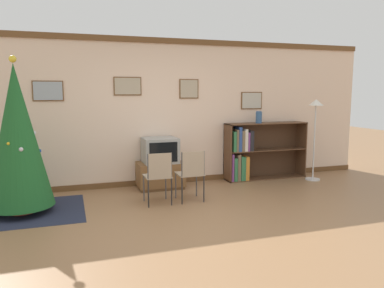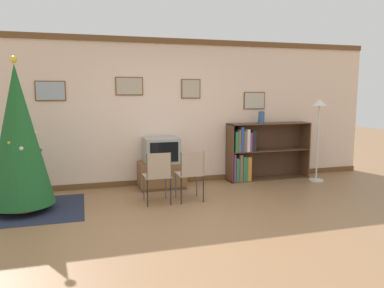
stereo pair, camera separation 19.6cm
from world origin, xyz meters
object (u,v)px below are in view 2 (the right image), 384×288
(tv_console, at_px, (162,175))
(folding_chair_left, at_px, (158,174))
(vase, at_px, (261,117))
(television, at_px, (161,150))
(standing_lamp, at_px, (319,119))
(christmas_tree, at_px, (18,136))
(folding_chair_right, at_px, (191,172))
(bookshelf, at_px, (254,152))

(tv_console, distance_m, folding_chair_left, 1.05)
(vase, bearing_deg, tv_console, -178.27)
(tv_console, xyz_separation_m, folding_chair_left, (-0.26, -0.99, 0.24))
(television, bearing_deg, standing_lamp, -6.39)
(christmas_tree, relative_size, standing_lamp, 1.39)
(vase, bearing_deg, television, -178.19)
(christmas_tree, relative_size, tv_console, 2.71)
(tv_console, xyz_separation_m, standing_lamp, (3.01, -0.34, 0.98))
(folding_chair_right, distance_m, standing_lamp, 2.92)
(television, bearing_deg, folding_chair_left, -104.93)
(bookshelf, height_order, standing_lamp, standing_lamp)
(folding_chair_left, xyz_separation_m, folding_chair_right, (0.53, 0.00, 0.00))
(christmas_tree, xyz_separation_m, folding_chair_right, (2.49, -0.24, -0.64))
(television, xyz_separation_m, folding_chair_left, (-0.26, -0.99, -0.22))
(tv_console, bearing_deg, christmas_tree, -161.30)
(bookshelf, xyz_separation_m, standing_lamp, (1.13, -0.44, 0.67))
(folding_chair_left, bearing_deg, bookshelf, 26.90)
(tv_console, bearing_deg, bookshelf, 2.93)
(christmas_tree, relative_size, bookshelf, 1.32)
(television, bearing_deg, bookshelf, 3.01)
(folding_chair_right, distance_m, bookshelf, 1.95)
(christmas_tree, xyz_separation_m, bookshelf, (4.11, 0.85, -0.56))
(standing_lamp, bearing_deg, vase, 158.42)
(tv_console, distance_m, bookshelf, 1.91)
(television, height_order, bookshelf, bookshelf)
(standing_lamp, bearing_deg, tv_console, 173.56)
(folding_chair_right, height_order, vase, vase)
(folding_chair_right, xyz_separation_m, vase, (1.74, 1.05, 0.77))
(folding_chair_left, relative_size, bookshelf, 0.49)
(folding_chair_left, height_order, standing_lamp, standing_lamp)
(christmas_tree, distance_m, standing_lamp, 5.26)
(christmas_tree, distance_m, folding_chair_right, 2.58)
(tv_console, distance_m, television, 0.46)
(christmas_tree, height_order, standing_lamp, christmas_tree)
(television, distance_m, bookshelf, 1.89)
(christmas_tree, xyz_separation_m, tv_console, (2.23, 0.75, -0.87))
(christmas_tree, height_order, folding_chair_right, christmas_tree)
(television, height_order, folding_chair_left, television)
(christmas_tree, bearing_deg, vase, 10.90)
(bookshelf, relative_size, vase, 7.13)
(folding_chair_left, relative_size, folding_chair_right, 1.00)
(folding_chair_right, bearing_deg, folding_chair_left, 180.00)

